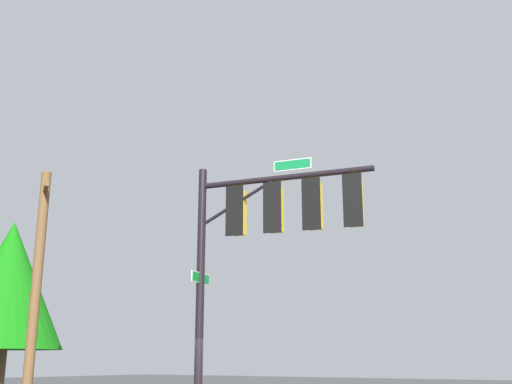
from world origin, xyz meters
TOP-DOWN VIEW (x-y plane):
  - signal_pole_assembly at (1.72, 0.44)m, footprint 4.40×1.71m
  - utility_pole at (-6.24, -0.08)m, footprint 1.56×1.10m
  - tree_near at (-11.41, 2.45)m, footprint 4.31×4.31m

SIDE VIEW (x-z plane):
  - utility_pole at x=-6.24m, z-range 0.12..7.78m
  - tree_near at x=-11.41m, z-range 1.18..8.38m
  - signal_pole_assembly at x=1.72m, z-range 1.62..8.30m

